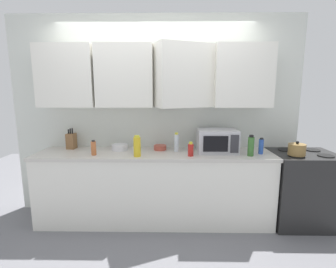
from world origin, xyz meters
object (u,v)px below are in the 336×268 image
Objects in this scene: bottle_blue_cleaner at (261,146)px; stove_range at (301,188)px; bottle_spice_jar at (94,148)px; microwave at (217,141)px; bottle_green_oil at (251,146)px; bowl_mixing_large at (120,147)px; kettle at (297,149)px; bottle_red_sauce at (191,150)px; bottle_yellow_mustard at (137,146)px; bowl_ceramic_small at (160,147)px; knife_block at (71,141)px; bottle_clear_tall at (176,142)px.

stove_range is at bearing 4.16° from bottle_blue_cleaner.
bottle_spice_jar is at bearing -177.12° from stove_range.
microwave is (-1.06, 0.05, 0.59)m from stove_range.
bottle_green_oil is at bearing -27.61° from microwave.
stove_range is 1.21m from microwave.
bowl_mixing_large is (-2.29, 0.13, 0.49)m from stove_range.
microwave is at bearing 167.76° from kettle.
stove_range is at bearing 6.24° from bottle_red_sauce.
bowl_mixing_large is at bearing 162.45° from bottle_red_sauce.
stove_range is 2.11m from bottle_yellow_mustard.
microwave is 2.37× the size of bowl_mixing_large.
bottle_blue_cleaner reaches higher than bottle_spice_jar.
bottle_spice_jar is at bearing 179.71° from kettle.
bottle_yellow_mustard is 0.53m from bottle_spice_jar.
bottle_green_oil reaches higher than kettle.
kettle is 1.85m from bottle_yellow_mustard.
microwave is at bearing -3.46° from bowl_mixing_large.
kettle is 2.14m from bowl_mixing_large.
stove_range is at bearing 10.90° from bottle_green_oil.
bowl_ceramic_small is (-1.77, 0.15, 0.48)m from stove_range.
bottle_clear_tall is (1.37, -0.13, 0.01)m from knife_block.
bottle_yellow_mustard reaches higher than kettle.
bottle_blue_cleaner is 0.18m from bottle_green_oil.
microwave reaches higher than bottle_blue_cleaner.
bottle_yellow_mustard and bottle_green_oil have the same top height.
knife_block is at bearing 174.34° from bottle_blue_cleaner.
bottle_green_oil is 1.84m from bottle_spice_jar.
bowl_ceramic_small is at bearing 169.90° from kettle.
bottle_clear_tall is 1.02m from bottle_blue_cleaner.
microwave is 2.01× the size of bottle_clear_tall.
stove_range is 0.77m from bottle_blue_cleaner.
bowl_ceramic_small is at bearing 141.14° from bottle_red_sauce.
knife_block reaches higher than bottle_green_oil.
bottle_red_sauce reaches higher than bowl_mixing_large.
bottle_blue_cleaner is (1.01, -0.11, -0.02)m from bottle_clear_tall.
microwave is at bearing -7.37° from bowl_ceramic_small.
bottle_yellow_mustard is at bearing -48.90° from bowl_mixing_large.
bottle_red_sauce is (0.16, -0.22, -0.04)m from bottle_clear_tall.
stove_range is 3.69× the size of bottle_green_oil.
bottle_clear_tall reaches higher than bottle_blue_cleaner.
kettle is 1.23m from bottle_red_sauce.
bottle_clear_tall is (-0.50, 0.02, -0.03)m from microwave.
bottle_clear_tall is 0.97× the size of bottle_yellow_mustard.
bowl_ceramic_small is (-0.37, 0.30, -0.05)m from bottle_red_sauce.
bottle_red_sauce is 0.83× the size of bowl_mixing_large.
bowl_mixing_large is at bearing 176.54° from microwave.
bottle_green_oil reaches higher than bottle_red_sauce.
bottle_blue_cleaner is at bearing 5.42° from bottle_yellow_mustard.
microwave reaches higher than stove_range.
bottle_blue_cleaner reaches higher than bottle_red_sauce.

